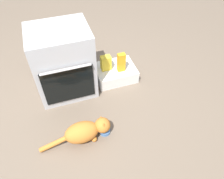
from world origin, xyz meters
TOP-DOWN VIEW (x-y plane):
  - ground at (0.00, 0.00)m, footprint 8.00×8.00m
  - oven at (-0.04, 0.38)m, footprint 0.62×0.57m
  - pantry_cabinet at (0.57, 0.39)m, footprint 0.49×0.38m
  - food_bowl at (0.20, -0.36)m, footprint 0.11×0.11m
  - cat at (0.01, -0.36)m, footprint 0.71×0.21m
  - juice_carton at (0.62, 0.33)m, footprint 0.09×0.06m
  - snack_bag at (0.46, 0.41)m, footprint 0.12×0.09m

SIDE VIEW (x-z plane):
  - ground at x=0.00m, z-range 0.00..0.00m
  - food_bowl at x=0.20m, z-range -0.01..0.06m
  - pantry_cabinet at x=0.57m, z-range 0.00..0.16m
  - cat at x=0.01m, z-range 0.01..0.23m
  - snack_bag at x=0.46m, z-range 0.16..0.34m
  - juice_carton at x=0.62m, z-range 0.16..0.40m
  - oven at x=-0.04m, z-range 0.00..0.80m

